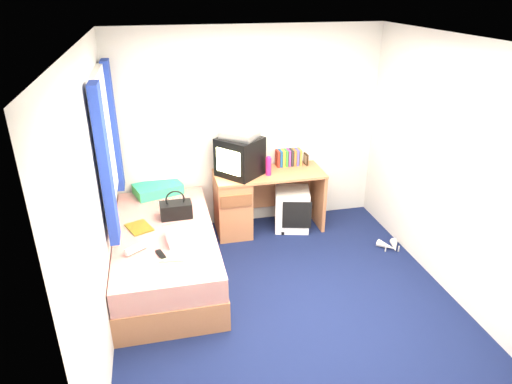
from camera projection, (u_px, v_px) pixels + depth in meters
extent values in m
plane|color=#0C1438|center=(286.00, 299.00, 4.44)|extent=(3.40, 3.40, 0.00)
plane|color=white|center=(295.00, 42.00, 3.43)|extent=(3.40, 3.40, 0.00)
plane|color=silver|center=(249.00, 130.00, 5.44)|extent=(3.20, 0.00, 3.20)
plane|color=silver|center=(381.00, 313.00, 2.43)|extent=(3.20, 0.00, 3.20)
plane|color=silver|center=(97.00, 205.00, 3.61)|extent=(0.00, 3.40, 3.40)
plane|color=silver|center=(454.00, 171.00, 4.26)|extent=(0.00, 3.40, 3.40)
cube|color=#BC794E|center=(167.00, 262.00, 4.76)|extent=(1.00, 2.00, 0.30)
cube|color=brown|center=(220.00, 277.00, 4.50)|extent=(0.02, 0.70, 0.18)
cube|color=white|center=(165.00, 240.00, 4.64)|extent=(0.98, 1.98, 0.24)
cube|color=#1C94B6|center=(158.00, 189.00, 5.36)|extent=(0.61, 0.48, 0.12)
cube|color=#BC794E|center=(269.00, 174.00, 5.42)|extent=(1.30, 0.55, 0.03)
cube|color=#BC794E|center=(233.00, 206.00, 5.49)|extent=(0.40, 0.52, 0.72)
cube|color=#BC794E|center=(317.00, 197.00, 5.71)|extent=(0.04, 0.52, 0.72)
cube|color=#BC794E|center=(283.00, 185.00, 5.81)|extent=(0.78, 0.03, 0.55)
cube|color=white|center=(292.00, 209.00, 5.64)|extent=(0.50, 0.50, 0.51)
cube|color=black|center=(240.00, 156.00, 5.27)|extent=(0.61, 0.61, 0.45)
cube|color=#EBE694|center=(228.00, 162.00, 5.12)|extent=(0.24, 0.27, 0.28)
cube|color=#B4B4B6|center=(240.00, 135.00, 5.16)|extent=(0.49, 0.48, 0.08)
cube|color=maroon|center=(277.00, 158.00, 5.57)|extent=(0.03, 0.13, 0.20)
cube|color=navy|center=(280.00, 158.00, 5.57)|extent=(0.03, 0.13, 0.20)
cube|color=gold|center=(283.00, 158.00, 5.58)|extent=(0.03, 0.13, 0.20)
cube|color=#337F33|center=(286.00, 158.00, 5.59)|extent=(0.03, 0.13, 0.20)
cube|color=#7F337F|center=(288.00, 158.00, 5.59)|extent=(0.03, 0.13, 0.20)
cube|color=#262626|center=(291.00, 157.00, 5.60)|extent=(0.03, 0.13, 0.20)
cube|color=#B26633|center=(294.00, 157.00, 5.61)|extent=(0.03, 0.13, 0.20)
cube|color=#4C4C99|center=(297.00, 157.00, 5.61)|extent=(0.03, 0.13, 0.20)
cube|color=olive|center=(299.00, 157.00, 5.62)|extent=(0.03, 0.13, 0.20)
cube|color=black|center=(306.00, 159.00, 5.63)|extent=(0.03, 0.12, 0.14)
cylinder|color=#D61E6B|center=(268.00, 167.00, 5.31)|extent=(0.08, 0.08, 0.21)
cylinder|color=white|center=(259.00, 167.00, 5.35)|extent=(0.06, 0.06, 0.17)
cube|color=black|center=(176.00, 210.00, 4.81)|extent=(0.34, 0.20, 0.17)
torus|color=black|center=(175.00, 200.00, 4.75)|extent=(0.20, 0.02, 0.20)
cube|color=white|center=(184.00, 235.00, 4.38)|extent=(0.36, 0.31, 0.11)
cube|color=gold|center=(139.00, 227.00, 4.62)|extent=(0.30, 0.34, 0.01)
cylinder|color=white|center=(135.00, 249.00, 4.19)|extent=(0.20, 0.17, 0.07)
cube|color=yellow|center=(172.00, 260.00, 4.08)|extent=(0.23, 0.09, 0.01)
cube|color=black|center=(161.00, 255.00, 4.15)|extent=(0.10, 0.17, 0.02)
cube|color=silver|center=(103.00, 140.00, 4.31)|extent=(0.02, 0.90, 1.10)
cube|color=white|center=(95.00, 77.00, 4.07)|extent=(0.06, 1.06, 0.08)
cube|color=white|center=(113.00, 196.00, 4.56)|extent=(0.06, 1.06, 0.08)
cube|color=navy|center=(105.00, 167.00, 3.82)|extent=(0.08, 0.24, 1.40)
cube|color=navy|center=(113.00, 127.00, 4.86)|extent=(0.08, 0.24, 1.40)
cone|color=beige|center=(387.00, 246.00, 5.26)|extent=(0.20, 0.23, 0.09)
cone|color=beige|center=(395.00, 246.00, 5.25)|extent=(0.17, 0.24, 0.09)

